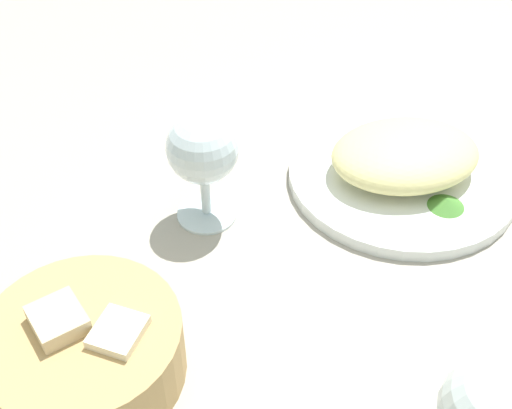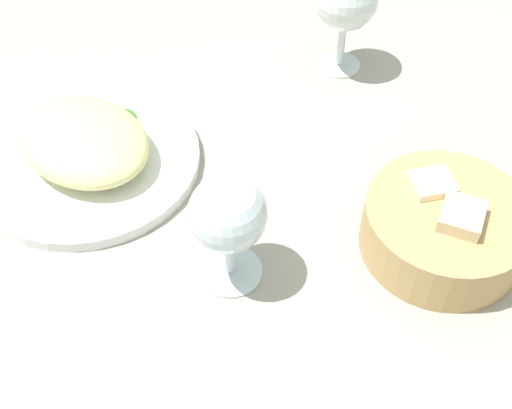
{
  "view_description": "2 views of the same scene",
  "coord_description": "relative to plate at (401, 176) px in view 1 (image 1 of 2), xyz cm",
  "views": [
    {
      "loc": [
        -5.98,
        45.82,
        47.89
      ],
      "look_at": [
        1.21,
        -2.97,
        4.02
      ],
      "focal_mm": 46.64,
      "sensor_mm": 36.0,
      "label": 1
    },
    {
      "loc": [
        41.8,
        -18.3,
        52.61
      ],
      "look_at": [
        4.17,
        -1.05,
        5.5
      ],
      "focal_mm": 45.54,
      "sensor_mm": 36.0,
      "label": 2
    }
  ],
  "objects": [
    {
      "name": "lettuce_garnish",
      "position": [
        -4.42,
        5.27,
        1.26
      ],
      "size": [
        3.87,
        3.87,
        1.12
      ],
      "primitive_type": "cone",
      "color": "#478533",
      "rests_on": "plate"
    },
    {
      "name": "bread_basket",
      "position": [
        26.26,
        29.38,
        2.31
      ],
      "size": [
        16.26,
        16.26,
        7.2
      ],
      "color": "tan",
      "rests_on": "ground_plane"
    },
    {
      "name": "plate",
      "position": [
        0.0,
        0.0,
        0.0
      ],
      "size": [
        25.28,
        25.28,
        1.4
      ],
      "primitive_type": "cylinder",
      "color": "white",
      "rests_on": "ground_plane"
    },
    {
      "name": "wine_glass_near",
      "position": [
        20.5,
        8.77,
        7.59
      ],
      "size": [
        7.23,
        7.23,
        12.48
      ],
      "color": "silver",
      "rests_on": "ground_plane"
    },
    {
      "name": "ground_plane",
      "position": [
        13.7,
        13.8,
        -1.7
      ],
      "size": [
        140.0,
        140.0,
        2.0
      ],
      "primitive_type": "cube",
      "color": "#A9A092"
    },
    {
      "name": "omelette",
      "position": [
        0.0,
        0.0,
        3.06
      ],
      "size": [
        20.23,
        18.17,
        4.71
      ],
      "primitive_type": "ellipsoid",
      "rotation": [
        0.0,
        0.0,
        0.41
      ],
      "color": "#E7DB8E",
      "rests_on": "plate"
    }
  ]
}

